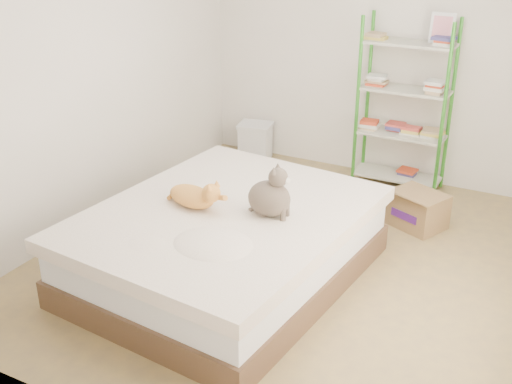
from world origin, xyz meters
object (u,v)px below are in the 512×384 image
Objects in this scene: bed at (226,244)px; white_bin at (255,141)px; shelf_unit at (404,106)px; orange_cat at (192,194)px; cardboard_box at (417,209)px; grey_cat at (269,191)px.

bed is 5.71× the size of white_bin.
shelf_unit is at bearing 79.85° from bed.
orange_cat is 2.13m from cardboard_box.
grey_cat is 0.93× the size of white_bin.
cardboard_box is at bearing -21.22° from white_bin.
bed is 1.36× the size of shelf_unit.
bed is 0.47m from orange_cat.
grey_cat is at bearing -93.83° from cardboard_box.
bed is 2.51m from shelf_unit.
grey_cat is at bearing 20.71° from bed.
shelf_unit reaches higher than bed.
white_bin is at bearing -177.39° from cardboard_box.
bed is at bearing -105.63° from shelf_unit.
shelf_unit is at bearing 140.61° from cardboard_box.
bed is 2.52m from white_bin.
grey_cat is at bearing -60.04° from white_bin.
bed is 1.88m from cardboard_box.
shelf_unit is 1.75m from white_bin.
grey_cat is 2.30m from shelf_unit.
shelf_unit reaches higher than white_bin.
grey_cat is at bearing -98.52° from shelf_unit.
orange_cat is 2.51m from white_bin.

